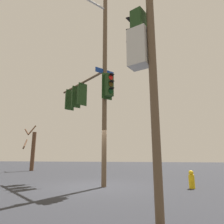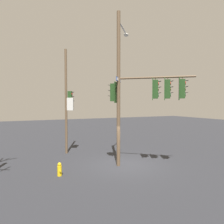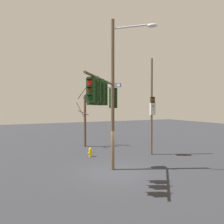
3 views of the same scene
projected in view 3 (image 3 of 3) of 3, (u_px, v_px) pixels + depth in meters
name	position (u px, v px, depth m)	size (l,w,h in m)	color
ground_plane	(115.00, 172.00, 11.88)	(80.00, 80.00, 0.00)	#292A2F
main_signal_pole_assembly	(109.00, 90.00, 11.02)	(5.18, 4.04, 9.59)	brown
secondary_pole_assembly	(152.00, 107.00, 16.02)	(0.54, 0.71, 8.14)	brown
fire_hydrant	(90.00, 152.00, 15.57)	(0.38, 0.24, 0.73)	yellow
bare_tree_behind_pole	(85.00, 117.00, 19.52)	(2.02, 2.00, 6.63)	brown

